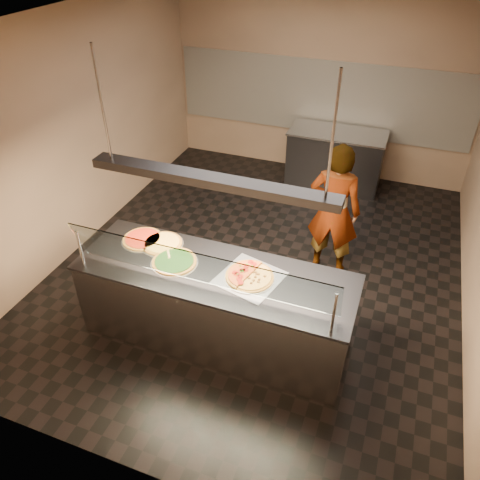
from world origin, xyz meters
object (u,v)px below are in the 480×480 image
at_px(pizza_spatula, 173,256).
at_px(heat_lamp_housing, 211,180).
at_px(perforated_tray, 250,277).
at_px(half_pizza_sausage, 261,278).
at_px(serving_counter, 216,305).
at_px(half_pizza_pepperoni, 239,273).
at_px(pizza_cheese, 162,243).
at_px(worker, 334,211).
at_px(pizza_spinach, 175,261).
at_px(pizza_tomato, 143,239).
at_px(prep_table, 335,158).
at_px(sneeze_guard, 199,268).

distance_m(pizza_spatula, heat_lamp_housing, 1.10).
bearing_deg(perforated_tray, half_pizza_sausage, -0.18).
xyz_separation_m(serving_counter, half_pizza_pepperoni, (0.25, 0.02, 0.50)).
bearing_deg(heat_lamp_housing, half_pizza_pepperoni, 5.73).
height_order(pizza_cheese, worker, worker).
height_order(perforated_tray, pizza_spinach, pizza_spinach).
bearing_deg(pizza_spinach, worker, 51.26).
distance_m(worker, heat_lamp_housing, 2.13).
bearing_deg(pizza_tomato, heat_lamp_housing, -13.08).
bearing_deg(perforated_tray, worker, 72.01).
distance_m(serving_counter, half_pizza_sausage, 0.68).
height_order(perforated_tray, prep_table, perforated_tray).
relative_size(pizza_tomato, pizza_spatula, 1.67).
xyz_separation_m(half_pizza_sausage, pizza_tomato, (-1.41, 0.19, -0.01)).
bearing_deg(half_pizza_pepperoni, worker, 68.45).
height_order(pizza_tomato, prep_table, pizza_tomato).
bearing_deg(worker, pizza_spatula, 50.60).
height_order(serving_counter, sneeze_guard, sneeze_guard).
xyz_separation_m(pizza_spinach, heat_lamp_housing, (0.43, 0.02, 1.00)).
height_order(sneeze_guard, worker, worker).
bearing_deg(half_pizza_pepperoni, perforated_tray, -0.30).
relative_size(half_pizza_sausage, prep_table, 0.33).
distance_m(half_pizza_sausage, pizza_spinach, 0.91).
height_order(serving_counter, half_pizza_pepperoni, half_pizza_pepperoni).
relative_size(pizza_spinach, worker, 0.28).
distance_m(pizza_spatula, prep_table, 4.02).
bearing_deg(pizza_cheese, serving_counter, -17.27).
distance_m(perforated_tray, pizza_cheese, 1.08).
relative_size(sneeze_guard, half_pizza_sausage, 5.11).
bearing_deg(serving_counter, sneeze_guard, -90.00).
height_order(pizza_spatula, worker, worker).
bearing_deg(half_pizza_sausage, pizza_cheese, 170.60).
bearing_deg(prep_table, pizza_cheese, -107.84).
distance_m(pizza_tomato, prep_table, 3.99).
height_order(serving_counter, pizza_tomato, pizza_tomato).
relative_size(serving_counter, sneeze_guard, 1.09).
bearing_deg(perforated_tray, serving_counter, -176.13).
height_order(half_pizza_pepperoni, pizza_spinach, half_pizza_pepperoni).
bearing_deg(sneeze_guard, prep_table, 83.49).
bearing_deg(half_pizza_pepperoni, prep_table, 86.51).
bearing_deg(half_pizza_pepperoni, half_pizza_sausage, -0.24).
relative_size(half_pizza_sausage, heat_lamp_housing, 0.22).
bearing_deg(pizza_spatula, pizza_tomato, 158.73).
distance_m(serving_counter, pizza_tomato, 1.08).
bearing_deg(serving_counter, pizza_spatula, 175.34).
bearing_deg(half_pizza_pepperoni, serving_counter, -174.27).
xyz_separation_m(serving_counter, pizza_spatula, (-0.48, 0.04, 0.49)).
xyz_separation_m(pizza_cheese, worker, (1.58, 1.40, -0.07)).
xyz_separation_m(pizza_spinach, pizza_spatula, (-0.04, 0.06, 0.01)).
xyz_separation_m(half_pizza_sausage, heat_lamp_housing, (-0.47, -0.02, 0.99)).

